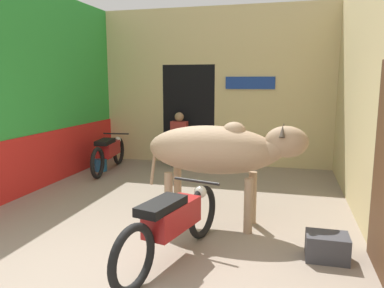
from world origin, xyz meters
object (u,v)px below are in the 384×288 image
object	(u,v)px
cow	(219,151)
bucket	(101,165)
motorcycle_far	(109,151)
crate	(327,247)
plastic_stool	(198,156)
shopkeeper_seated	(179,138)
motorcycle_near	(173,222)

from	to	relation	value
cow	bucket	bearing A→B (deg)	141.94
motorcycle_far	crate	distance (m)	5.13
crate	plastic_stool	bearing A→B (deg)	120.45
shopkeeper_seated	bucket	bearing A→B (deg)	-149.07
bucket	crate	bearing A→B (deg)	-35.23
cow	motorcycle_near	xyz separation A→B (m)	(-0.27, -1.14, -0.56)
cow	motorcycle_far	size ratio (longest dim) A/B	1.09
plastic_stool	motorcycle_near	bearing A→B (deg)	-79.57
plastic_stool	crate	xyz separation A→B (m)	(2.42, -4.12, -0.07)
plastic_stool	bucket	size ratio (longest dim) A/B	1.48
plastic_stool	shopkeeper_seated	bearing A→B (deg)	-150.16
crate	bucket	xyz separation A→B (m)	(-4.28, 3.02, -0.01)
crate	motorcycle_far	bearing A→B (deg)	143.20
motorcycle_near	crate	distance (m)	1.67
cow	shopkeeper_seated	world-z (taller)	cow
motorcycle_far	cow	bearing A→B (deg)	-40.35
plastic_stool	cow	bearing A→B (deg)	-71.97
motorcycle_near	shopkeeper_seated	size ratio (longest dim) A/B	1.64
cow	shopkeeper_seated	size ratio (longest dim) A/B	1.74
shopkeeper_seated	crate	world-z (taller)	shopkeeper_seated
shopkeeper_seated	motorcycle_near	bearing A→B (deg)	-74.26
motorcycle_near	motorcycle_far	size ratio (longest dim) A/B	1.03
motorcycle_far	shopkeeper_seated	distance (m)	1.55
motorcycle_near	cow	bearing A→B (deg)	76.40
shopkeeper_seated	plastic_stool	distance (m)	0.61
motorcycle_far	plastic_stool	distance (m)	1.99
motorcycle_far	crate	bearing A→B (deg)	-36.80
motorcycle_near	motorcycle_far	xyz separation A→B (m)	(-2.52, 3.51, -0.01)
plastic_stool	bucket	world-z (taller)	plastic_stool
plastic_stool	bucket	bearing A→B (deg)	-149.30
plastic_stool	bucket	distance (m)	2.16
plastic_stool	crate	world-z (taller)	plastic_stool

